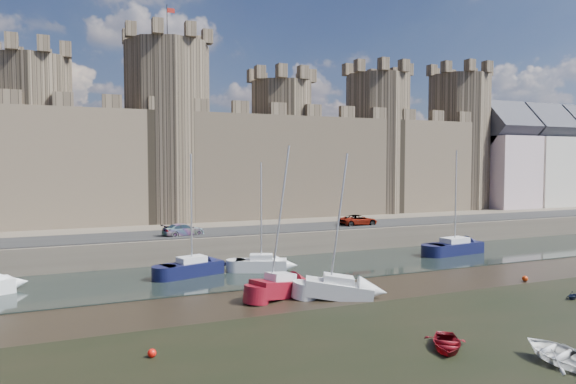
% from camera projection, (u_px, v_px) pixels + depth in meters
% --- Properties ---
extents(water_channel, '(160.00, 12.00, 0.08)m').
position_uv_depth(water_channel, '(195.00, 277.00, 45.06)').
color(water_channel, black).
rests_on(water_channel, ground).
extents(quay, '(160.00, 60.00, 2.50)m').
position_uv_depth(quay, '(143.00, 221.00, 78.10)').
color(quay, '#4C443A').
rests_on(quay, ground).
extents(road, '(160.00, 7.00, 0.10)m').
position_uv_depth(road, '(174.00, 234.00, 54.12)').
color(road, black).
rests_on(road, quay).
extents(castle, '(108.50, 11.00, 29.00)m').
position_uv_depth(castle, '(148.00, 150.00, 66.22)').
color(castle, '#42382B').
rests_on(castle, quay).
extents(townhouses, '(35.50, 9.05, 18.13)m').
position_uv_depth(townhouses, '(560.00, 160.00, 92.51)').
color(townhouses, beige).
rests_on(townhouses, quay).
extents(car_2, '(4.67, 2.65, 1.28)m').
position_uv_depth(car_2, '(183.00, 230.00, 53.23)').
color(car_2, gray).
rests_on(car_2, quay).
extents(car_3, '(4.77, 2.28, 1.31)m').
position_uv_depth(car_3, '(358.00, 220.00, 61.84)').
color(car_3, gray).
rests_on(car_3, quay).
extents(sailboat_1, '(5.76, 3.58, 10.79)m').
position_uv_depth(sailboat_1, '(192.00, 267.00, 45.47)').
color(sailboat_1, black).
rests_on(sailboat_1, ground).
extents(sailboat_2, '(4.99, 3.44, 10.03)m').
position_uv_depth(sailboat_2, '(261.00, 263.00, 47.22)').
color(sailboat_2, silver).
rests_on(sailboat_2, ground).
extents(sailboat_3, '(6.69, 3.17, 11.35)m').
position_uv_depth(sailboat_3, '(455.00, 247.00, 56.37)').
color(sailboat_3, black).
rests_on(sailboat_3, ground).
extents(sailboat_4, '(5.23, 3.63, 11.40)m').
position_uv_depth(sailboat_4, '(280.00, 286.00, 38.54)').
color(sailboat_4, maroon).
rests_on(sailboat_4, ground).
extents(sailboat_5, '(5.37, 3.82, 10.81)m').
position_uv_depth(sailboat_5, '(338.00, 288.00, 38.09)').
color(sailboat_5, silver).
rests_on(sailboat_5, ground).
extents(dinghy_2, '(2.74, 3.67, 0.73)m').
position_uv_depth(dinghy_2, '(558.00, 356.00, 25.72)').
color(dinghy_2, silver).
rests_on(dinghy_2, ground).
extents(dinghy_4, '(3.67, 3.88, 0.65)m').
position_uv_depth(dinghy_4, '(447.00, 344.00, 27.65)').
color(dinghy_4, maroon).
rests_on(dinghy_4, ground).
extents(dinghy_7, '(1.39, 1.27, 0.63)m').
position_uv_depth(dinghy_7, '(573.00, 295.00, 37.74)').
color(dinghy_7, black).
rests_on(dinghy_7, ground).
extents(buoy_1, '(0.45, 0.45, 0.45)m').
position_uv_depth(buoy_1, '(152.00, 353.00, 26.53)').
color(buoy_1, red).
rests_on(buoy_1, ground).
extents(buoy_3, '(0.49, 0.49, 0.49)m').
position_uv_depth(buoy_3, '(525.00, 279.00, 43.53)').
color(buoy_3, red).
rests_on(buoy_3, ground).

